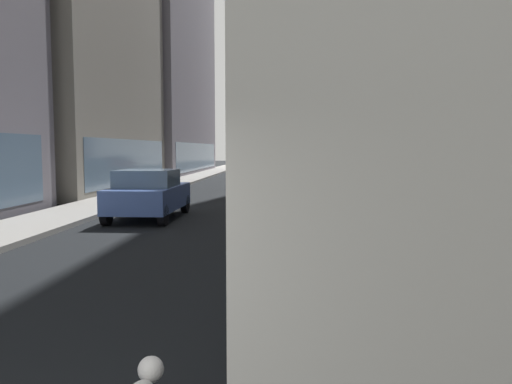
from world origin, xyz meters
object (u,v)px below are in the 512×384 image
(car_black_suv, at_px, (247,169))
(car_blue_hatchback, at_px, (149,194))
(transit_bus, at_px, (352,182))
(car_grey_wagon, at_px, (308,177))
(car_red_coupe, at_px, (283,164))
(box_truck, at_px, (303,157))

(car_black_suv, bearing_deg, car_blue_hatchback, -94.62)
(transit_bus, bearing_deg, car_black_suv, 98.15)
(car_grey_wagon, height_order, car_red_coupe, same)
(car_red_coupe, bearing_deg, car_black_suv, -101.01)
(box_truck, bearing_deg, car_blue_hatchback, -104.64)
(box_truck, bearing_deg, car_grey_wagon, -90.00)
(transit_bus, height_order, car_red_coupe, transit_bus)
(car_blue_hatchback, height_order, car_grey_wagon, same)
(car_red_coupe, xyz_separation_m, box_truck, (1.60, -10.71, 0.84))
(car_black_suv, height_order, car_grey_wagon, same)
(transit_bus, xyz_separation_m, car_grey_wagon, (0.00, 18.77, -0.95))
(car_blue_hatchback, relative_size, car_grey_wagon, 0.88)
(car_blue_hatchback, height_order, box_truck, box_truck)
(car_blue_hatchback, distance_m, car_grey_wagon, 12.02)
(car_grey_wagon, xyz_separation_m, car_red_coupe, (-1.60, 21.51, 0.00))
(car_blue_hatchback, bearing_deg, car_red_coupe, 82.91)
(transit_bus, distance_m, box_truck, 29.56)
(transit_bus, xyz_separation_m, car_red_coupe, (-1.60, 40.28, -0.95))
(car_blue_hatchback, bearing_deg, transit_bus, -55.43)
(car_blue_hatchback, height_order, car_red_coupe, same)
(car_black_suv, distance_m, car_red_coupe, 12.57)
(car_red_coupe, height_order, box_truck, box_truck)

